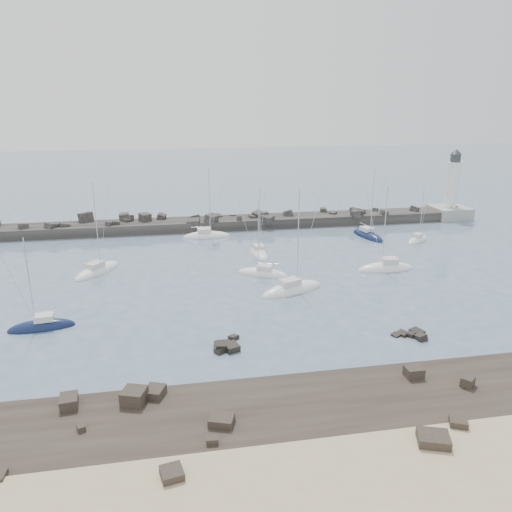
{
  "coord_description": "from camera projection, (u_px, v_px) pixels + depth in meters",
  "views": [
    {
      "loc": [
        -9.87,
        -53.28,
        23.26
      ],
      "look_at": [
        2.03,
        12.0,
        2.36
      ],
      "focal_mm": 35.0,
      "sensor_mm": 36.0,
      "label": 1
    }
  ],
  "objects": [
    {
      "name": "ground",
      "position": [
        257.0,
        306.0,
        58.67
      ],
      "size": [
        400.0,
        400.0,
        0.0
      ],
      "primitive_type": "plane",
      "color": "slate",
      "rests_on": "ground"
    },
    {
      "name": "rock_shelf",
      "position": [
        309.0,
        418.0,
        38.0
      ],
      "size": [
        140.0,
        12.06,
        1.92
      ],
      "color": "black",
      "rests_on": "ground"
    },
    {
      "name": "rock_cluster_near",
      "position": [
        227.0,
        348.0,
        48.64
      ],
      "size": [
        2.94,
        3.94,
        1.44
      ],
      "color": "black",
      "rests_on": "ground"
    },
    {
      "name": "rock_cluster_far",
      "position": [
        413.0,
        335.0,
        51.33
      ],
      "size": [
        3.64,
        2.82,
        1.32
      ],
      "color": "black",
      "rests_on": "ground"
    },
    {
      "name": "breakwater",
      "position": [
        179.0,
        228.0,
        92.9
      ],
      "size": [
        115.0,
        7.55,
        5.09
      ],
      "color": "#2A2826",
      "rests_on": "ground"
    },
    {
      "name": "lighthouse",
      "position": [
        450.0,
        203.0,
        101.44
      ],
      "size": [
        7.0,
        7.0,
        14.6
      ],
      "color": "gray",
      "rests_on": "ground"
    },
    {
      "name": "sailboat_1",
      "position": [
        42.0,
        327.0,
        52.91
      ],
      "size": [
        7.01,
        2.94,
        10.98
      ],
      "color": "#0F1A3E",
      "rests_on": "ground"
    },
    {
      "name": "sailboat_2",
      "position": [
        97.0,
        271.0,
        70.12
      ],
      "size": [
        7.03,
        8.61,
        13.57
      ],
      "color": "white",
      "rests_on": "ground"
    },
    {
      "name": "sailboat_3",
      "position": [
        207.0,
        236.0,
        87.93
      ],
      "size": [
        8.37,
        2.6,
        13.24
      ],
      "color": "white",
      "rests_on": "ground"
    },
    {
      "name": "sailboat_4",
      "position": [
        262.0,
        274.0,
        69.11
      ],
      "size": [
        7.39,
        5.16,
        11.39
      ],
      "color": "white",
      "rests_on": "ground"
    },
    {
      "name": "sailboat_5",
      "position": [
        259.0,
        254.0,
        78.12
      ],
      "size": [
        2.7,
        7.42,
        11.63
      ],
      "color": "white",
      "rests_on": "ground"
    },
    {
      "name": "sailboat_6",
      "position": [
        292.0,
        290.0,
        63.21
      ],
      "size": [
        9.31,
        5.89,
        14.14
      ],
      "color": "white",
      "rests_on": "ground"
    },
    {
      "name": "sailboat_7",
      "position": [
        368.0,
        236.0,
        88.16
      ],
      "size": [
        4.18,
        8.65,
        13.19
      ],
      "color": "#0F1A3E",
      "rests_on": "ground"
    },
    {
      "name": "sailboat_8",
      "position": [
        386.0,
        269.0,
        71.06
      ],
      "size": [
        8.24,
        2.75,
        13.12
      ],
      "color": "white",
      "rests_on": "ground"
    },
    {
      "name": "sailboat_10",
      "position": [
        418.0,
        240.0,
        85.5
      ],
      "size": [
        6.13,
        5.36,
        10.06
      ],
      "color": "white",
      "rests_on": "ground"
    }
  ]
}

